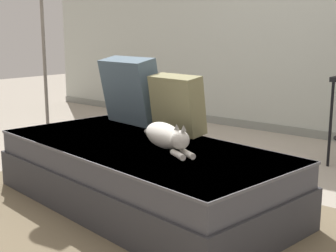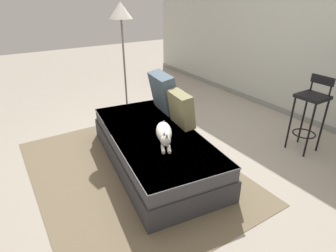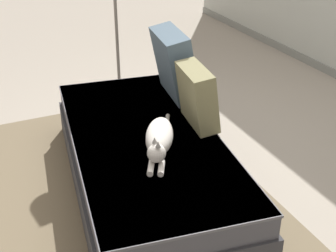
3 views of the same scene
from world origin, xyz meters
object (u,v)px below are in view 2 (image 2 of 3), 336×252
(throw_pillow_corner, at_px, (164,92))
(cat, at_px, (164,133))
(throw_pillow_middle, at_px, (181,109))
(bar_stool_near_window, at_px, (311,107))
(floor_lamp, at_px, (121,23))
(couch, at_px, (154,148))

(throw_pillow_corner, bearing_deg, cat, -31.53)
(throw_pillow_middle, height_order, bar_stool_near_window, bar_stool_near_window)
(cat, bearing_deg, bar_stool_near_window, 72.67)
(throw_pillow_middle, relative_size, floor_lamp, 0.24)
(cat, height_order, floor_lamp, floor_lamp)
(bar_stool_near_window, relative_size, floor_lamp, 0.55)
(throw_pillow_corner, distance_m, cat, 0.84)
(floor_lamp, bearing_deg, couch, -11.76)
(cat, xyz_separation_m, bar_stool_near_window, (0.56, 1.78, 0.10))
(throw_pillow_corner, bearing_deg, throw_pillow_middle, -7.57)
(cat, relative_size, floor_lamp, 0.38)
(throw_pillow_corner, distance_m, throw_pillow_middle, 0.51)
(throw_pillow_corner, bearing_deg, floor_lamp, -168.50)
(throw_pillow_corner, height_order, bar_stool_near_window, bar_stool_near_window)
(bar_stool_near_window, bearing_deg, cat, -107.33)
(couch, bearing_deg, cat, 5.52)
(floor_lamp, bearing_deg, throw_pillow_middle, 4.41)
(throw_pillow_middle, xyz_separation_m, bar_stool_near_window, (0.75, 1.42, -0.03))
(bar_stool_near_window, bearing_deg, throw_pillow_middle, -118.00)
(couch, relative_size, floor_lamp, 1.22)
(couch, height_order, throw_pillow_corner, throw_pillow_corner)
(cat, xyz_separation_m, floor_lamp, (-1.54, 0.26, 0.99))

